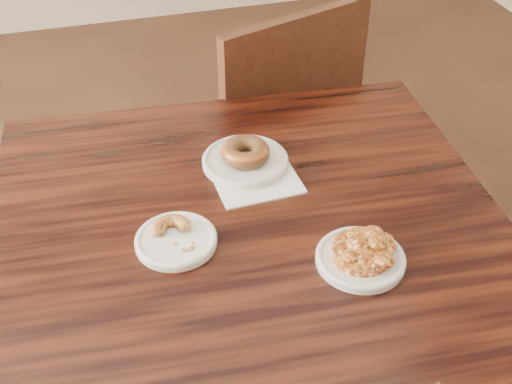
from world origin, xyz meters
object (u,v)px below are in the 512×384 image
object	(u,v)px
glazed_donut	(245,152)
apple_fritter	(362,250)
chair_far	(252,136)
cruller_fragment	(175,234)
cafe_table	(252,362)

from	to	relation	value
glazed_donut	apple_fritter	world-z (taller)	glazed_donut
chair_far	glazed_donut	xyz separation A→B (m)	(-0.16, -0.53, 0.33)
chair_far	cruller_fragment	size ratio (longest dim) A/B	10.73
chair_far	glazed_donut	size ratio (longest dim) A/B	9.16
cafe_table	glazed_donut	size ratio (longest dim) A/B	9.51
chair_far	apple_fritter	world-z (taller)	chair_far
chair_far	cruller_fragment	xyz separation A→B (m)	(-0.34, -0.72, 0.32)
cafe_table	cruller_fragment	distance (m)	0.42
cafe_table	cruller_fragment	world-z (taller)	cruller_fragment
apple_fritter	cruller_fragment	world-z (taller)	apple_fritter
apple_fritter	cruller_fragment	xyz separation A→B (m)	(-0.29, 0.13, -0.00)
apple_fritter	cafe_table	bearing A→B (deg)	141.86
glazed_donut	cruller_fragment	distance (m)	0.26
chair_far	apple_fritter	distance (m)	0.91
glazed_donut	cafe_table	bearing A→B (deg)	-102.32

